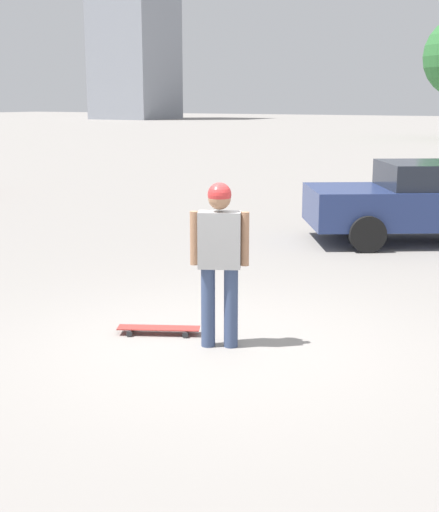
{
  "coord_description": "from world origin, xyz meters",
  "views": [
    {
      "loc": [
        -6.07,
        -3.53,
        2.5
      ],
      "look_at": [
        0.0,
        0.0,
        0.96
      ],
      "focal_mm": 50.0,
      "sensor_mm": 36.0,
      "label": 1
    }
  ],
  "objects": [
    {
      "name": "ground_plane",
      "position": [
        0.0,
        0.0,
        0.0
      ],
      "size": [
        220.0,
        220.0,
        0.0
      ],
      "primitive_type": "plane",
      "color": "gray"
    },
    {
      "name": "person",
      "position": [
        0.0,
        0.0,
        1.01
      ],
      "size": [
        0.37,
        0.55,
        1.7
      ],
      "rotation": [
        0.0,
        0.0,
        -1.12
      ],
      "color": "#38476B",
      "rests_on": "ground_plane"
    },
    {
      "name": "skateboard",
      "position": [
        -0.01,
        0.76,
        0.06
      ],
      "size": [
        0.56,
        0.88,
        0.08
      ],
      "rotation": [
        0.0,
        0.0,
        2.03
      ],
      "color": "#A5332D",
      "rests_on": "ground_plane"
    },
    {
      "name": "car_parked_near",
      "position": [
        6.75,
        -0.46,
        0.74
      ],
      "size": [
        3.84,
        4.62,
        1.42
      ],
      "rotation": [
        0.0,
        0.0,
        2.14
      ],
      "color": "navy",
      "rests_on": "ground_plane"
    },
    {
      "name": "building_block_distant",
      "position": [
        71.94,
        54.75,
        13.81
      ],
      "size": [
        8.99,
        9.07,
        27.61
      ],
      "color": "gray",
      "rests_on": "ground_plane"
    }
  ]
}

